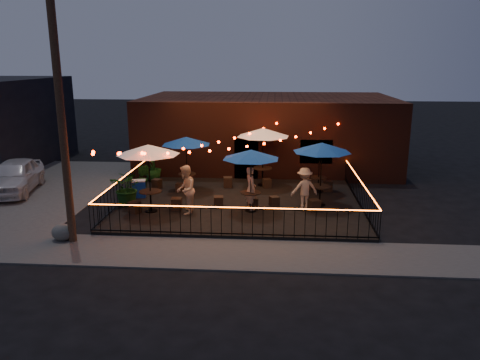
{
  "coord_description": "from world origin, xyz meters",
  "views": [
    {
      "loc": [
        1.41,
        -17.08,
        6.06
      ],
      "look_at": [
        -0.02,
        2.1,
        1.09
      ],
      "focal_mm": 35.0,
      "sensor_mm": 36.0,
      "label": 1
    }
  ],
  "objects_px": {
    "cafe_table_0": "(148,151)",
    "cafe_table_3": "(263,133)",
    "utility_pole": "(62,126)",
    "cafe_table_4": "(322,148)",
    "cafe_table_5": "(320,147)",
    "cooler": "(139,189)",
    "boulder": "(63,232)",
    "cafe_table_1": "(186,142)",
    "cafe_table_2": "(251,155)"
  },
  "relations": [
    {
      "from": "cafe_table_0",
      "to": "cafe_table_3",
      "type": "xyz_separation_m",
      "value": [
        4.34,
        4.35,
        0.06
      ]
    },
    {
      "from": "utility_pole",
      "to": "cafe_table_4",
      "type": "bearing_deg",
      "value": 26.69
    },
    {
      "from": "cafe_table_5",
      "to": "cafe_table_3",
      "type": "bearing_deg",
      "value": 158.34
    },
    {
      "from": "cafe_table_3",
      "to": "cafe_table_4",
      "type": "bearing_deg",
      "value": -50.51
    },
    {
      "from": "utility_pole",
      "to": "cooler",
      "type": "xyz_separation_m",
      "value": [
        0.9,
        4.95,
        -3.46
      ]
    },
    {
      "from": "utility_pole",
      "to": "cafe_table_4",
      "type": "relative_size",
      "value": 2.67
    },
    {
      "from": "utility_pole",
      "to": "cafe_table_3",
      "type": "height_order",
      "value": "utility_pole"
    },
    {
      "from": "boulder",
      "to": "cafe_table_0",
      "type": "bearing_deg",
      "value": 52.42
    },
    {
      "from": "cafe_table_1",
      "to": "cafe_table_3",
      "type": "distance_m",
      "value": 3.65
    },
    {
      "from": "cafe_table_4",
      "to": "cafe_table_5",
      "type": "distance_m",
      "value": 2.01
    },
    {
      "from": "cafe_table_1",
      "to": "cafe_table_5",
      "type": "bearing_deg",
      "value": 0.64
    },
    {
      "from": "utility_pole",
      "to": "cafe_table_3",
      "type": "xyz_separation_m",
      "value": [
        6.27,
        7.4,
        -1.31
      ]
    },
    {
      "from": "cafe_table_1",
      "to": "cafe_table_5",
      "type": "xyz_separation_m",
      "value": [
        6.05,
        0.07,
        -0.2
      ]
    },
    {
      "from": "cooler",
      "to": "boulder",
      "type": "height_order",
      "value": "cooler"
    },
    {
      "from": "cafe_table_0",
      "to": "cafe_table_4",
      "type": "bearing_deg",
      "value": 11.21
    },
    {
      "from": "utility_pole",
      "to": "boulder",
      "type": "xyz_separation_m",
      "value": [
        -0.37,
        0.06,
        -3.68
      ]
    },
    {
      "from": "cafe_table_0",
      "to": "cafe_table_3",
      "type": "height_order",
      "value": "cafe_table_3"
    },
    {
      "from": "cafe_table_1",
      "to": "cafe_table_2",
      "type": "bearing_deg",
      "value": -43.16
    },
    {
      "from": "boulder",
      "to": "cafe_table_3",
      "type": "bearing_deg",
      "value": 47.87
    },
    {
      "from": "cafe_table_3",
      "to": "cafe_table_2",
      "type": "bearing_deg",
      "value": -95.15
    },
    {
      "from": "cafe_table_0",
      "to": "cafe_table_1",
      "type": "height_order",
      "value": "cafe_table_0"
    },
    {
      "from": "cafe_table_2",
      "to": "cafe_table_4",
      "type": "distance_m",
      "value": 3.01
    },
    {
      "from": "cooler",
      "to": "boulder",
      "type": "xyz_separation_m",
      "value": [
        -1.27,
        -4.89,
        -0.22
      ]
    },
    {
      "from": "cafe_table_2",
      "to": "boulder",
      "type": "distance_m",
      "value": 7.41
    },
    {
      "from": "cafe_table_0",
      "to": "cafe_table_1",
      "type": "relative_size",
      "value": 1.09
    },
    {
      "from": "cafe_table_2",
      "to": "cafe_table_4",
      "type": "bearing_deg",
      "value": 19.54
    },
    {
      "from": "cafe_table_3",
      "to": "cafe_table_5",
      "type": "bearing_deg",
      "value": -21.66
    },
    {
      "from": "cafe_table_3",
      "to": "cafe_table_1",
      "type": "bearing_deg",
      "value": -162.54
    },
    {
      "from": "cafe_table_2",
      "to": "cooler",
      "type": "bearing_deg",
      "value": 162.64
    },
    {
      "from": "cafe_table_4",
      "to": "cooler",
      "type": "height_order",
      "value": "cafe_table_4"
    },
    {
      "from": "cafe_table_3",
      "to": "utility_pole",
      "type": "bearing_deg",
      "value": -130.27
    },
    {
      "from": "cafe_table_4",
      "to": "boulder",
      "type": "relative_size",
      "value": 3.64
    },
    {
      "from": "cafe_table_1",
      "to": "boulder",
      "type": "bearing_deg",
      "value": -116.86
    },
    {
      "from": "utility_pole",
      "to": "cafe_table_3",
      "type": "distance_m",
      "value": 9.79
    },
    {
      "from": "cooler",
      "to": "boulder",
      "type": "relative_size",
      "value": 0.95
    },
    {
      "from": "cafe_table_2",
      "to": "cafe_table_3",
      "type": "bearing_deg",
      "value": 84.85
    },
    {
      "from": "cafe_table_3",
      "to": "cafe_table_4",
      "type": "relative_size",
      "value": 1.04
    },
    {
      "from": "cafe_table_0",
      "to": "cafe_table_2",
      "type": "xyz_separation_m",
      "value": [
        3.98,
        0.34,
        -0.19
      ]
    },
    {
      "from": "cafe_table_0",
      "to": "cafe_table_2",
      "type": "height_order",
      "value": "cafe_table_0"
    },
    {
      "from": "cafe_table_4",
      "to": "utility_pole",
      "type": "bearing_deg",
      "value": -153.31
    },
    {
      "from": "cafe_table_4",
      "to": "cooler",
      "type": "xyz_separation_m",
      "value": [
        -7.84,
        0.56,
        -2.02
      ]
    },
    {
      "from": "cafe_table_5",
      "to": "cooler",
      "type": "distance_m",
      "value": 8.25
    },
    {
      "from": "cafe_table_4",
      "to": "cooler",
      "type": "distance_m",
      "value": 8.12
    },
    {
      "from": "utility_pole",
      "to": "cafe_table_4",
      "type": "distance_m",
      "value": 9.89
    },
    {
      "from": "cafe_table_4",
      "to": "cooler",
      "type": "bearing_deg",
      "value": 175.93
    },
    {
      "from": "utility_pole",
      "to": "boulder",
      "type": "height_order",
      "value": "utility_pole"
    },
    {
      "from": "utility_pole",
      "to": "cafe_table_0",
      "type": "height_order",
      "value": "utility_pole"
    },
    {
      "from": "cafe_table_3",
      "to": "cafe_table_4",
      "type": "distance_m",
      "value": 3.89
    },
    {
      "from": "cafe_table_0",
      "to": "cafe_table_5",
      "type": "bearing_deg",
      "value": 25.7
    },
    {
      "from": "cafe_table_2",
      "to": "cafe_table_5",
      "type": "height_order",
      "value": "cafe_table_2"
    }
  ]
}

